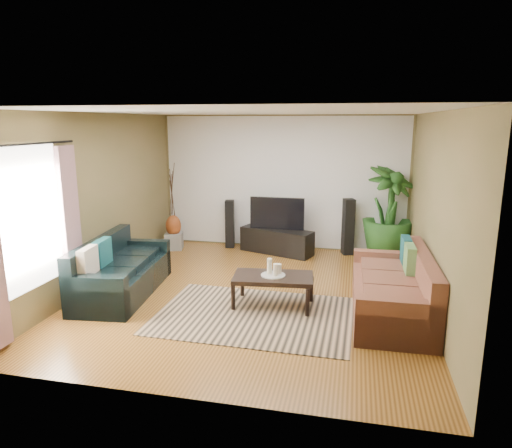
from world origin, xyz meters
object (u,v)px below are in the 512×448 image
(vase, at_px, (173,226))
(side_table, at_px, (151,258))
(speaker_right, at_px, (348,227))
(pedestal, at_px, (174,241))
(sofa_right, at_px, (391,284))
(sofa_left, at_px, (123,267))
(television, at_px, (277,213))
(tv_stand, at_px, (277,241))
(coffee_table, at_px, (273,291))
(potted_plant, at_px, (389,212))
(speaker_left, at_px, (230,224))

(vase, relative_size, side_table, 0.85)
(speaker_right, bearing_deg, pedestal, 166.98)
(sofa_right, relative_size, vase, 5.04)
(sofa_right, distance_m, speaker_right, 2.88)
(speaker_right, bearing_deg, sofa_left, -158.04)
(television, height_order, pedestal, television)
(speaker_right, bearing_deg, side_table, -169.93)
(television, xyz_separation_m, side_table, (-1.93, -1.67, -0.55))
(speaker_right, xyz_separation_m, pedestal, (-3.49, -0.39, -0.38))
(sofa_right, height_order, tv_stand, sofa_right)
(sofa_left, relative_size, side_table, 4.00)
(vase, bearing_deg, speaker_right, 6.35)
(sofa_left, distance_m, sofa_right, 3.92)
(sofa_left, xyz_separation_m, speaker_right, (3.28, 2.89, 0.13))
(speaker_right, xyz_separation_m, vase, (-3.49, -0.39, -0.06))
(speaker_right, bearing_deg, vase, 166.98)
(speaker_right, relative_size, side_table, 2.17)
(sofa_left, relative_size, vase, 4.70)
(sofa_right, xyz_separation_m, pedestal, (-4.12, 2.42, -0.26))
(coffee_table, distance_m, tv_stand, 2.69)
(sofa_right, height_order, coffee_table, sofa_right)
(sofa_left, height_order, sofa_right, same)
(pedestal, bearing_deg, speaker_right, 6.35)
(potted_plant, relative_size, side_table, 3.50)
(television, bearing_deg, sofa_right, -52.29)
(vase, bearing_deg, potted_plant, 5.23)
(speaker_right, distance_m, vase, 3.51)
(speaker_right, distance_m, potted_plant, 0.82)
(sofa_left, distance_m, pedestal, 2.52)
(side_table, bearing_deg, pedestal, 96.89)
(sofa_right, bearing_deg, sofa_left, -89.75)
(sofa_left, distance_m, speaker_right, 4.37)
(speaker_left, bearing_deg, side_table, -126.40)
(tv_stand, distance_m, potted_plant, 2.24)
(coffee_table, bearing_deg, pedestal, 129.19)
(coffee_table, bearing_deg, side_table, 150.45)
(coffee_table, xyz_separation_m, vase, (-2.52, 2.50, 0.26))
(speaker_right, distance_m, side_table, 3.81)
(sofa_left, distance_m, coffee_table, 2.32)
(coffee_table, relative_size, side_table, 2.19)
(television, bearing_deg, potted_plant, 5.41)
(tv_stand, bearing_deg, television, 109.62)
(tv_stand, relative_size, potted_plant, 0.82)
(potted_plant, bearing_deg, speaker_right, 180.00)
(coffee_table, bearing_deg, television, 92.60)
(television, relative_size, speaker_left, 1.08)
(tv_stand, xyz_separation_m, vase, (-2.11, -0.17, 0.25))
(sofa_right, height_order, speaker_right, speaker_right)
(side_table, bearing_deg, speaker_left, 64.15)
(sofa_left, height_order, pedestal, sofa_left)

